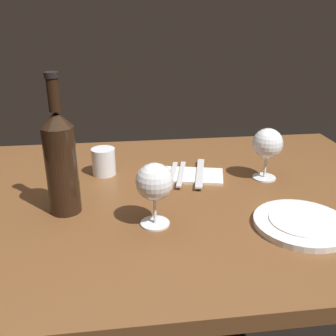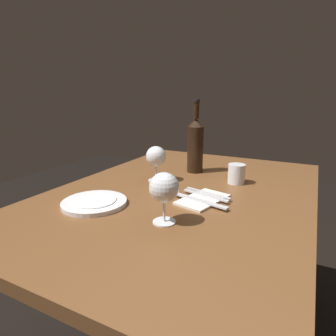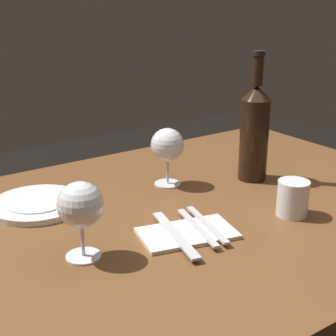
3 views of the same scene
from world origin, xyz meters
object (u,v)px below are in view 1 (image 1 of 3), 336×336
(wine_bottle, at_px, (61,161))
(water_tumbler, at_px, (104,163))
(dinner_plate, at_px, (302,223))
(wine_glass_left, at_px, (154,183))
(folded_napkin, at_px, (190,175))
(fork_inner, at_px, (181,174))
(wine_glass_right, at_px, (268,144))
(fork_outer, at_px, (173,174))
(table_knife, at_px, (200,173))

(wine_bottle, distance_m, water_tumbler, 0.25)
(wine_bottle, height_order, dinner_plate, wine_bottle)
(wine_glass_left, bearing_deg, dinner_plate, -9.15)
(water_tumbler, distance_m, folded_napkin, 0.25)
(wine_glass_left, distance_m, dinner_plate, 0.34)
(fork_inner, bearing_deg, dinner_plate, -53.90)
(wine_glass_left, relative_size, wine_bottle, 0.45)
(wine_glass_right, relative_size, fork_outer, 0.83)
(folded_napkin, bearing_deg, wine_bottle, -153.78)
(folded_napkin, xyz_separation_m, table_knife, (0.03, 0.00, 0.01))
(fork_outer, bearing_deg, fork_inner, 0.00)
(dinner_plate, bearing_deg, wine_bottle, 164.98)
(wine_glass_left, distance_m, table_knife, 0.31)
(wine_glass_right, height_order, wine_bottle, wine_bottle)
(wine_glass_right, distance_m, dinner_plate, 0.28)
(fork_outer, bearing_deg, wine_bottle, -149.87)
(wine_bottle, height_order, water_tumbler, wine_bottle)
(fork_outer, distance_m, table_knife, 0.08)
(wine_glass_left, relative_size, fork_outer, 0.82)
(water_tumbler, height_order, fork_inner, water_tumbler)
(dinner_plate, xyz_separation_m, table_knife, (-0.17, 0.30, 0.00))
(wine_bottle, bearing_deg, wine_glass_right, 13.03)
(folded_napkin, distance_m, fork_inner, 0.03)
(wine_glass_right, xyz_separation_m, fork_inner, (-0.23, 0.04, -0.09))
(folded_napkin, bearing_deg, water_tumbler, 168.13)
(fork_inner, relative_size, table_knife, 0.85)
(folded_napkin, bearing_deg, wine_glass_left, -116.41)
(wine_bottle, distance_m, fork_outer, 0.35)
(table_knife, bearing_deg, dinner_plate, -61.26)
(wine_glass_right, bearing_deg, water_tumbler, 168.90)
(wine_bottle, relative_size, fork_outer, 1.84)
(water_tumbler, distance_m, dinner_plate, 0.57)
(wine_glass_right, xyz_separation_m, fork_outer, (-0.26, 0.04, -0.09))
(wine_glass_left, relative_size, folded_napkin, 0.69)
(dinner_plate, bearing_deg, table_knife, 118.74)
(fork_inner, distance_m, fork_outer, 0.03)
(folded_napkin, xyz_separation_m, fork_outer, (-0.05, 0.00, 0.01))
(wine_glass_right, height_order, fork_inner, wine_glass_right)
(folded_napkin, distance_m, fork_outer, 0.05)
(water_tumbler, distance_m, fork_inner, 0.23)
(table_knife, bearing_deg, fork_inner, -180.00)
(fork_outer, bearing_deg, table_knife, 0.00)
(wine_glass_left, bearing_deg, water_tumbler, 111.58)
(wine_bottle, distance_m, fork_inner, 0.37)
(wine_glass_right, xyz_separation_m, water_tumbler, (-0.46, 0.09, -0.07))
(wine_glass_left, height_order, table_knife, wine_glass_left)
(water_tumbler, xyz_separation_m, fork_inner, (0.22, -0.05, -0.02))
(wine_glass_left, height_order, fork_outer, wine_glass_left)
(wine_glass_right, distance_m, water_tumbler, 0.47)
(dinner_plate, height_order, fork_inner, dinner_plate)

